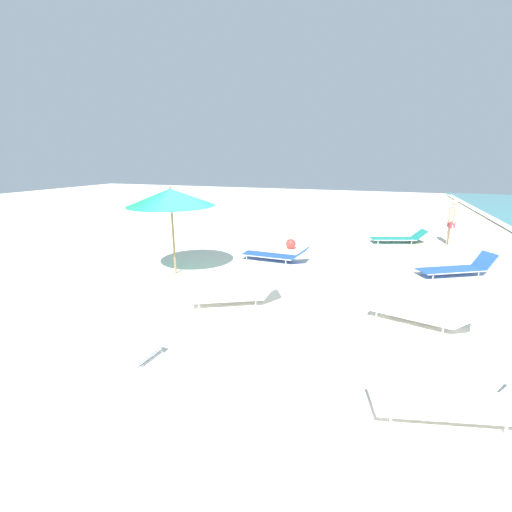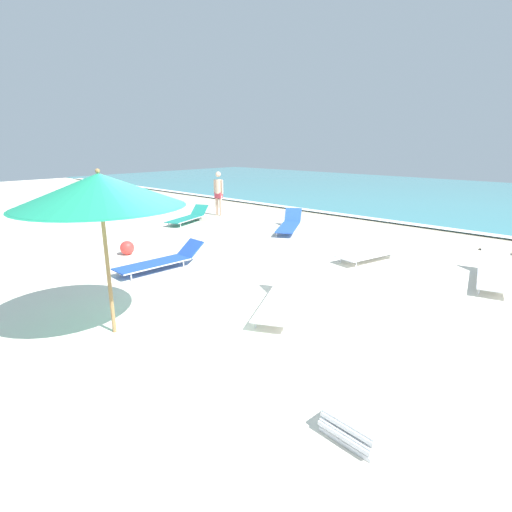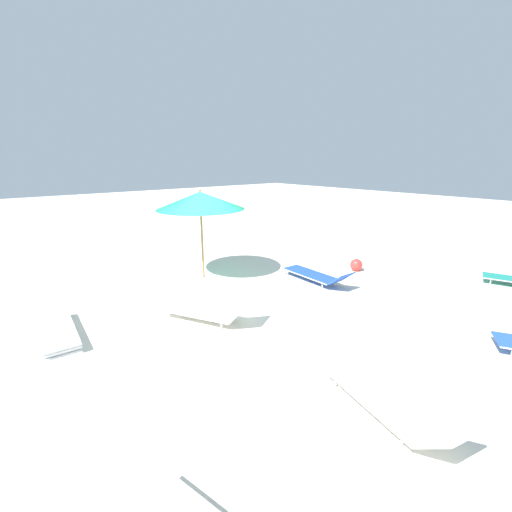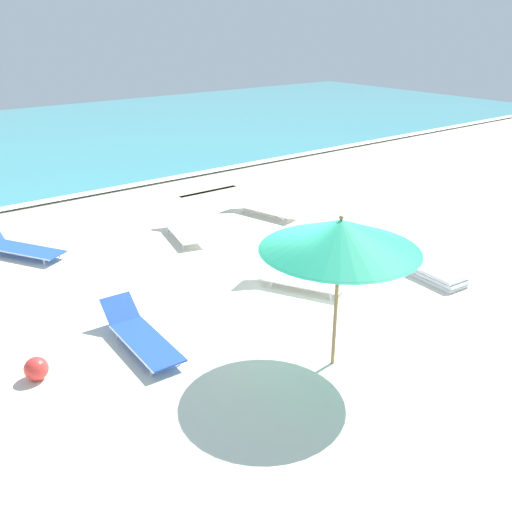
{
  "view_description": "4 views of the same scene",
  "coord_description": "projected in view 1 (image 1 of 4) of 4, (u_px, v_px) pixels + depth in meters",
  "views": [
    {
      "loc": [
        7.68,
        4.19,
        3.27
      ],
      "look_at": [
        -0.33,
        1.33,
        0.84
      ],
      "focal_mm": 24.0,
      "sensor_mm": 36.0,
      "label": 1
    },
    {
      "loc": [
        5.05,
        -3.93,
        2.9
      ],
      "look_at": [
        -0.31,
        1.81,
        0.65
      ],
      "focal_mm": 28.0,
      "sensor_mm": 36.0,
      "label": 2
    },
    {
      "loc": [
        4.34,
        7.03,
        3.33
      ],
      "look_at": [
        -0.71,
        0.92,
        1.08
      ],
      "focal_mm": 24.0,
      "sensor_mm": 36.0,
      "label": 3
    },
    {
      "loc": [
        -6.32,
        -6.74,
        5.22
      ],
      "look_at": [
        -0.01,
        1.45,
        0.86
      ],
      "focal_mm": 40.0,
      "sensor_mm": 36.0,
      "label": 4
    }
  ],
  "objects": [
    {
      "name": "ground_plane",
      "position": [
        206.0,
        287.0,
        9.23
      ],
      "size": [
        60.0,
        60.0,
        0.16
      ],
      "color": "silver"
    },
    {
      "name": "beach_umbrella",
      "position": [
        171.0,
        197.0,
        9.47
      ],
      "size": [
        2.44,
        2.44,
        2.54
      ],
      "color": "#9E7547",
      "rests_on": "ground_plane"
    },
    {
      "name": "lounger_stack",
      "position": [
        110.0,
        345.0,
        6.0
      ],
      "size": [
        0.75,
        1.92,
        0.24
      ],
      "rotation": [
        0.0,
        0.0,
        -0.08
      ],
      "color": "white",
      "rests_on": "ground_plane"
    },
    {
      "name": "sun_lounger_under_umbrella",
      "position": [
        398.0,
        238.0,
        13.69
      ],
      "size": [
        1.27,
        2.19,
        0.54
      ],
      "rotation": [
        0.0,
        0.0,
        0.34
      ],
      "color": "#1E8475",
      "rests_on": "ground_plane"
    },
    {
      "name": "sun_lounger_beside_umbrella",
      "position": [
        275.0,
        255.0,
        11.27
      ],
      "size": [
        0.7,
        2.21,
        0.53
      ],
      "rotation": [
        0.0,
        0.0,
        -0.04
      ],
      "color": "blue",
      "rests_on": "ground_plane"
    },
    {
      "name": "sun_lounger_near_water_left",
      "position": [
        457.0,
        268.0,
        9.9
      ],
      "size": [
        1.62,
        2.21,
        0.63
      ],
      "rotation": [
        0.0,
        0.0,
        0.52
      ],
      "color": "blue",
      "rests_on": "ground_plane"
    },
    {
      "name": "sun_lounger_near_water_right",
      "position": [
        236.0,
        294.0,
        7.97
      ],
      "size": [
        1.46,
        2.06,
        0.61
      ],
      "rotation": [
        0.0,
        0.0,
        0.48
      ],
      "color": "white",
      "rests_on": "ground_plane"
    },
    {
      "name": "sun_lounger_mid_beach_solo",
      "position": [
        458.0,
        402.0,
        4.44
      ],
      "size": [
        1.09,
        2.18,
        0.63
      ],
      "rotation": [
        0.0,
        0.0,
        0.24
      ],
      "color": "white",
      "rests_on": "ground_plane"
    },
    {
      "name": "sun_lounger_mid_beach_pair_a",
      "position": [
        423.0,
        314.0,
        6.96
      ],
      "size": [
        1.07,
        2.1,
        0.56
      ],
      "rotation": [
        0.0,
        0.0,
        -0.24
      ],
      "color": "white",
      "rests_on": "ground_plane"
    },
    {
      "name": "beachgoer_wading_adult",
      "position": [
        452.0,
        220.0,
        13.18
      ],
      "size": [
        0.44,
        0.27,
        1.76
      ],
      "rotation": [
        0.0,
        0.0,
        0.22
      ],
      "color": "beige",
      "rests_on": "ground_plane"
    },
    {
      "name": "beach_ball",
      "position": [
        291.0,
        244.0,
        12.81
      ],
      "size": [
        0.37,
        0.37,
        0.37
      ],
      "color": "red",
      "rests_on": "ground_plane"
    }
  ]
}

